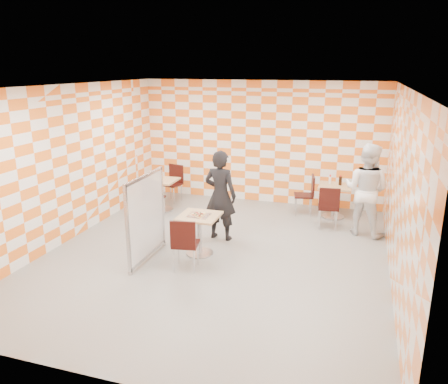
{
  "coord_description": "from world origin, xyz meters",
  "views": [
    {
      "loc": [
        2.35,
        -6.96,
        3.33
      ],
      "look_at": [
        0.1,
        0.2,
        1.15
      ],
      "focal_mm": 35.0,
      "sensor_mm": 36.0,
      "label": 1
    }
  ],
  "objects_px": {
    "chair_empty_near": "(152,195)",
    "second_table": "(334,196)",
    "chair_main_front": "(184,241)",
    "sport_bottle": "(330,180)",
    "empty_table": "(162,190)",
    "chair_empty_far": "(174,180)",
    "partition": "(146,217)",
    "soda_bottle": "(340,181)",
    "man_white": "(366,190)",
    "chair_second_front": "(329,204)",
    "chair_second_side": "(308,192)",
    "main_table": "(199,228)",
    "man_dark": "(220,195)"
  },
  "relations": [
    {
      "from": "chair_empty_near",
      "to": "soda_bottle",
      "type": "relative_size",
      "value": 4.02
    },
    {
      "from": "chair_empty_near",
      "to": "soda_bottle",
      "type": "xyz_separation_m",
      "value": [
        3.99,
        1.35,
        0.31
      ]
    },
    {
      "from": "soda_bottle",
      "to": "chair_empty_near",
      "type": "bearing_deg",
      "value": -161.3
    },
    {
      "from": "chair_main_front",
      "to": "soda_bottle",
      "type": "distance_m",
      "value": 4.27
    },
    {
      "from": "man_white",
      "to": "soda_bottle",
      "type": "height_order",
      "value": "man_white"
    },
    {
      "from": "chair_main_front",
      "to": "chair_second_front",
      "type": "xyz_separation_m",
      "value": [
        2.12,
        2.73,
        0.0
      ]
    },
    {
      "from": "chair_second_side",
      "to": "chair_empty_near",
      "type": "bearing_deg",
      "value": -158.19
    },
    {
      "from": "partition",
      "to": "sport_bottle",
      "type": "bearing_deg",
      "value": 50.23
    },
    {
      "from": "chair_main_front",
      "to": "soda_bottle",
      "type": "relative_size",
      "value": 4.02
    },
    {
      "from": "second_table",
      "to": "main_table",
      "type": "bearing_deg",
      "value": -127.93
    },
    {
      "from": "main_table",
      "to": "chair_empty_near",
      "type": "relative_size",
      "value": 0.81
    },
    {
      "from": "second_table",
      "to": "sport_bottle",
      "type": "bearing_deg",
      "value": 129.81
    },
    {
      "from": "empty_table",
      "to": "second_table",
      "type": "bearing_deg",
      "value": 10.12
    },
    {
      "from": "man_white",
      "to": "empty_table",
      "type": "bearing_deg",
      "value": 18.27
    },
    {
      "from": "chair_second_side",
      "to": "man_white",
      "type": "bearing_deg",
      "value": -35.03
    },
    {
      "from": "chair_empty_near",
      "to": "man_white",
      "type": "relative_size",
      "value": 0.49
    },
    {
      "from": "chair_second_front",
      "to": "main_table",
      "type": "bearing_deg",
      "value": -136.73
    },
    {
      "from": "main_table",
      "to": "man_white",
      "type": "relative_size",
      "value": 0.4
    },
    {
      "from": "empty_table",
      "to": "chair_empty_near",
      "type": "height_order",
      "value": "chair_empty_near"
    },
    {
      "from": "second_table",
      "to": "chair_empty_far",
      "type": "bearing_deg",
      "value": 178.7
    },
    {
      "from": "chair_empty_near",
      "to": "second_table",
      "type": "bearing_deg",
      "value": 18.43
    },
    {
      "from": "chair_empty_far",
      "to": "second_table",
      "type": "bearing_deg",
      "value": -1.3
    },
    {
      "from": "partition",
      "to": "sport_bottle",
      "type": "xyz_separation_m",
      "value": [
        2.87,
        3.44,
        0.05
      ]
    },
    {
      "from": "empty_table",
      "to": "chair_second_side",
      "type": "xyz_separation_m",
      "value": [
        3.34,
        0.72,
        0.04
      ]
    },
    {
      "from": "empty_table",
      "to": "man_dark",
      "type": "relative_size",
      "value": 0.42
    },
    {
      "from": "partition",
      "to": "main_table",
      "type": "bearing_deg",
      "value": 31.01
    },
    {
      "from": "main_table",
      "to": "chair_second_side",
      "type": "xyz_separation_m",
      "value": [
        1.6,
        2.83,
        0.04
      ]
    },
    {
      "from": "second_table",
      "to": "sport_bottle",
      "type": "xyz_separation_m",
      "value": [
        -0.13,
        0.15,
        0.33
      ]
    },
    {
      "from": "empty_table",
      "to": "sport_bottle",
      "type": "height_order",
      "value": "sport_bottle"
    },
    {
      "from": "soda_bottle",
      "to": "man_white",
      "type": "bearing_deg",
      "value": -58.93
    },
    {
      "from": "empty_table",
      "to": "chair_empty_far",
      "type": "height_order",
      "value": "chair_empty_far"
    },
    {
      "from": "main_table",
      "to": "empty_table",
      "type": "height_order",
      "value": "same"
    },
    {
      "from": "chair_empty_near",
      "to": "chair_empty_far",
      "type": "xyz_separation_m",
      "value": [
        -0.08,
        1.39,
        0.0
      ]
    },
    {
      "from": "chair_main_front",
      "to": "chair_second_side",
      "type": "bearing_deg",
      "value": 66.02
    },
    {
      "from": "main_table",
      "to": "soda_bottle",
      "type": "height_order",
      "value": "soda_bottle"
    },
    {
      "from": "sport_bottle",
      "to": "soda_bottle",
      "type": "distance_m",
      "value": 0.25
    },
    {
      "from": "chair_main_front",
      "to": "sport_bottle",
      "type": "distance_m",
      "value": 4.23
    },
    {
      "from": "main_table",
      "to": "chair_main_front",
      "type": "bearing_deg",
      "value": -89.04
    },
    {
      "from": "main_table",
      "to": "empty_table",
      "type": "distance_m",
      "value": 2.73
    },
    {
      "from": "empty_table",
      "to": "chair_second_front",
      "type": "relative_size",
      "value": 0.81
    },
    {
      "from": "chair_main_front",
      "to": "chair_empty_far",
      "type": "distance_m",
      "value": 4.05
    },
    {
      "from": "second_table",
      "to": "chair_second_front",
      "type": "distance_m",
      "value": 0.81
    },
    {
      "from": "main_table",
      "to": "chair_second_side",
      "type": "bearing_deg",
      "value": 60.59
    },
    {
      "from": "chair_second_front",
      "to": "man_white",
      "type": "bearing_deg",
      "value": -3.65
    },
    {
      "from": "second_table",
      "to": "empty_table",
      "type": "xyz_separation_m",
      "value": [
        -3.93,
        -0.7,
        0.0
      ]
    },
    {
      "from": "main_table",
      "to": "chair_second_side",
      "type": "relative_size",
      "value": 0.81
    },
    {
      "from": "main_table",
      "to": "man_dark",
      "type": "distance_m",
      "value": 0.93
    },
    {
      "from": "second_table",
      "to": "chair_empty_far",
      "type": "xyz_separation_m",
      "value": [
        -3.96,
        0.09,
        0.04
      ]
    },
    {
      "from": "second_table",
      "to": "chair_main_front",
      "type": "height_order",
      "value": "chair_main_front"
    },
    {
      "from": "sport_bottle",
      "to": "chair_main_front",
      "type": "bearing_deg",
      "value": -119.07
    }
  ]
}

